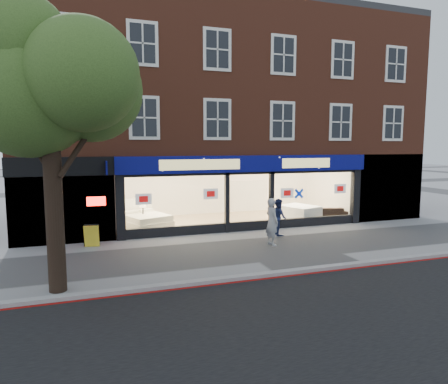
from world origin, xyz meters
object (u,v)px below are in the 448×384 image
mattress_stack (299,213)px  pedestrian_blue (279,217)px  pedestrian_grey (272,222)px  a_board (92,236)px  display_bed (145,220)px  sofa (327,213)px

mattress_stack → pedestrian_blue: bearing=-134.6°
pedestrian_grey → pedestrian_blue: size_ratio=1.17×
mattress_stack → a_board: bearing=-169.2°
display_bed → pedestrian_grey: (4.13, -4.37, 0.46)m
display_bed → pedestrian_blue: pedestrian_blue is taller
sofa → pedestrian_grey: bearing=52.5°
sofa → mattress_stack: bearing=10.3°
mattress_stack → sofa: size_ratio=1.10×
a_board → pedestrian_blue: pedestrian_blue is taller
display_bed → sofa: (8.95, -0.69, -0.05)m
pedestrian_blue → a_board: bearing=89.6°
pedestrian_grey → pedestrian_blue: 1.80m
display_bed → sofa: 8.98m
sofa → display_bed: bearing=10.8°
pedestrian_blue → mattress_stack: bearing=-41.3°
sofa → pedestrian_grey: (-4.82, -3.68, 0.51)m
mattress_stack → pedestrian_blue: size_ratio=1.39×
display_bed → sofa: size_ratio=1.35×
display_bed → pedestrian_grey: size_ratio=1.46×
pedestrian_grey → pedestrian_blue: (1.03, 1.47, -0.13)m
display_bed → pedestrian_grey: 6.02m
a_board → display_bed: bearing=57.7°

